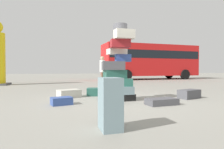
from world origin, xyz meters
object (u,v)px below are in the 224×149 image
(suitcase_charcoal_right_side, at_px, (162,102))
(suitcase_teal_behind_tower, at_px, (95,92))
(suitcase_tower, at_px, (119,69))
(person_bearded_onlooker, at_px, (102,68))
(suitcase_cream_foreground_far, at_px, (69,93))
(suitcase_slate_upright_blue, at_px, (110,104))
(suitcase_charcoal_white_trunk, at_px, (189,94))
(suitcase_navy_foreground_near, at_px, (62,101))
(parked_bus, at_px, (150,60))

(suitcase_charcoal_right_side, height_order, suitcase_teal_behind_tower, suitcase_teal_behind_tower)
(suitcase_tower, xyz_separation_m, person_bearded_onlooker, (0.72, 5.52, 0.08))
(suitcase_cream_foreground_far, distance_m, person_bearded_onlooker, 5.04)
(suitcase_charcoal_right_side, relative_size, suitcase_slate_upright_blue, 1.00)
(suitcase_tower, bearing_deg, person_bearded_onlooker, 82.57)
(suitcase_cream_foreground_far, xyz_separation_m, suitcase_charcoal_white_trunk, (3.58, -1.19, 0.01))
(suitcase_charcoal_right_side, xyz_separation_m, suitcase_navy_foreground_near, (-2.44, 0.67, 0.01))
(suitcase_navy_foreground_near, distance_m, person_bearded_onlooker, 6.30)
(suitcase_cream_foreground_far, relative_size, suitcase_slate_upright_blue, 0.90)
(suitcase_navy_foreground_near, height_order, parked_bus, parked_bus)
(suitcase_teal_behind_tower, relative_size, suitcase_charcoal_white_trunk, 0.73)
(suitcase_teal_behind_tower, xyz_separation_m, suitcase_navy_foreground_near, (-1.11, -1.47, -0.03))
(suitcase_teal_behind_tower, distance_m, parked_bus, 12.28)
(suitcase_teal_behind_tower, bearing_deg, suitcase_tower, -53.08)
(suitcase_teal_behind_tower, bearing_deg, suitcase_charcoal_right_side, -43.27)
(suitcase_slate_upright_blue, relative_size, person_bearded_onlooker, 0.46)
(suitcase_slate_upright_blue, distance_m, suitcase_charcoal_white_trunk, 3.95)
(suitcase_charcoal_right_side, xyz_separation_m, person_bearded_onlooker, (-0.12, 6.45, 0.90))
(suitcase_tower, xyz_separation_m, suitcase_charcoal_white_trunk, (2.22, -0.18, -0.77))
(suitcase_tower, xyz_separation_m, suitcase_cream_foreground_far, (-1.36, 1.01, -0.78))
(suitcase_charcoal_white_trunk, distance_m, parked_bus, 12.22)
(suitcase_charcoal_white_trunk, bearing_deg, suitcase_cream_foreground_far, 144.03)
(suitcase_tower, distance_m, suitcase_charcoal_white_trunk, 2.36)
(suitcase_slate_upright_blue, distance_m, person_bearded_onlooker, 8.26)
(suitcase_cream_foreground_far, bearing_deg, suitcase_tower, -58.24)
(suitcase_charcoal_white_trunk, bearing_deg, parked_bus, 51.57)
(suitcase_teal_behind_tower, xyz_separation_m, suitcase_charcoal_white_trunk, (2.71, -1.38, 0.00))
(suitcase_slate_upright_blue, distance_m, suitcase_navy_foreground_near, 2.40)
(suitcase_charcoal_right_side, distance_m, suitcase_navy_foreground_near, 2.53)
(suitcase_navy_foreground_near, height_order, suitcase_charcoal_white_trunk, suitcase_charcoal_white_trunk)
(suitcase_teal_behind_tower, distance_m, suitcase_charcoal_white_trunk, 3.04)
(suitcase_charcoal_right_side, distance_m, suitcase_slate_upright_blue, 2.42)
(suitcase_charcoal_right_side, xyz_separation_m, parked_bus, (5.69, 12.06, 1.75))
(suitcase_charcoal_right_side, height_order, person_bearded_onlooker, person_bearded_onlooker)
(suitcase_cream_foreground_far, xyz_separation_m, parked_bus, (7.89, 10.12, 1.71))
(person_bearded_onlooker, bearing_deg, suitcase_cream_foreground_far, -14.44)
(parked_bus, bearing_deg, suitcase_tower, -123.08)
(suitcase_charcoal_right_side, relative_size, person_bearded_onlooker, 0.47)
(suitcase_tower, distance_m, suitcase_navy_foreground_near, 1.81)
(suitcase_cream_foreground_far, height_order, suitcase_slate_upright_blue, suitcase_slate_upright_blue)
(suitcase_cream_foreground_far, height_order, suitcase_navy_foreground_near, suitcase_cream_foreground_far)
(suitcase_slate_upright_blue, bearing_deg, parked_bus, 60.70)
(suitcase_cream_foreground_far, distance_m, suitcase_charcoal_white_trunk, 3.77)
(person_bearded_onlooker, relative_size, parked_bus, 0.18)
(suitcase_teal_behind_tower, bearing_deg, person_bearded_onlooker, 89.16)
(person_bearded_onlooker, bearing_deg, suitcase_teal_behind_tower, -5.37)
(suitcase_charcoal_right_side, distance_m, suitcase_cream_foreground_far, 2.94)
(suitcase_charcoal_white_trunk, bearing_deg, suitcase_slate_upright_blue, -160.52)
(suitcase_teal_behind_tower, bearing_deg, suitcase_slate_upright_blue, -81.82)
(suitcase_cream_foreground_far, bearing_deg, person_bearded_onlooker, 43.73)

